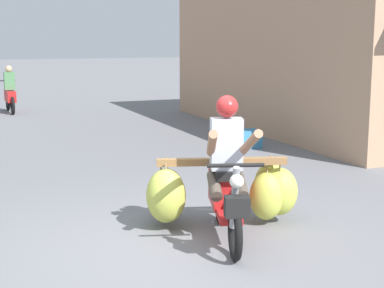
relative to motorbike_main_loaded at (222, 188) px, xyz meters
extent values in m
plane|color=slate|center=(-0.87, -0.43, -0.48)|extent=(120.00, 120.00, 0.00)
torus|color=black|center=(-0.30, -0.95, -0.20)|extent=(0.25, 0.56, 0.56)
torus|color=black|center=(0.07, 0.19, -0.20)|extent=(0.25, 0.56, 0.56)
cube|color=red|center=(-0.15, -0.47, -0.16)|extent=(0.40, 0.61, 0.08)
cube|color=red|center=(-0.02, -0.09, 0.02)|extent=(0.46, 0.70, 0.36)
cube|color=black|center=(-0.05, -0.17, 0.24)|extent=(0.43, 0.65, 0.10)
cylinder|color=gray|center=(-0.28, -0.89, 0.14)|extent=(0.15, 0.29, 0.69)
cylinder|color=black|center=(-0.30, -0.93, 0.48)|extent=(0.55, 0.21, 0.04)
sphere|color=silver|center=(-0.32, -1.01, 0.34)|extent=(0.14, 0.14, 0.14)
cube|color=black|center=(-0.33, -1.04, 0.10)|extent=(0.28, 0.23, 0.20)
cube|color=red|center=(-0.30, -0.95, 0.10)|extent=(0.18, 0.30, 0.04)
cube|color=olive|center=(0.02, 0.05, 0.30)|extent=(1.46, 0.56, 0.08)
cube|color=olive|center=(0.08, 0.22, 0.27)|extent=(1.31, 0.49, 0.06)
ellipsoid|color=#BAC449|center=(0.53, -0.10, -0.13)|extent=(0.52, 0.50, 0.57)
cylinder|color=#998459|center=(0.53, -0.10, 0.21)|extent=(0.02, 0.02, 0.18)
ellipsoid|color=#BAC449|center=(0.72, -0.07, -0.10)|extent=(0.57, 0.55, 0.57)
cylinder|color=#998459|center=(0.72, -0.07, 0.23)|extent=(0.02, 0.02, 0.15)
ellipsoid|color=#B0BB40|center=(-0.61, 0.36, -0.11)|extent=(0.42, 0.40, 0.56)
cylinder|color=#998459|center=(-0.61, 0.36, 0.22)|extent=(0.02, 0.02, 0.16)
ellipsoid|color=#BDC74C|center=(-0.62, 0.17, -0.08)|extent=(0.60, 0.59, 0.62)
cylinder|color=#998459|center=(-0.62, 0.17, 0.25)|extent=(0.02, 0.02, 0.10)
ellipsoid|color=#BAC44A|center=(0.71, 0.12, -0.05)|extent=(0.42, 0.38, 0.54)
cylinder|color=#998459|center=(0.71, 0.12, 0.25)|extent=(0.02, 0.02, 0.12)
ellipsoid|color=#C1CB51|center=(-0.49, 0.51, -0.10)|extent=(0.49, 0.46, 0.52)
cylinder|color=#998459|center=(-0.49, 0.51, 0.22)|extent=(0.02, 0.02, 0.17)
cube|color=#B2B7C6|center=(-0.09, -0.28, 0.57)|extent=(0.39, 0.31, 0.56)
sphere|color=#B22626|center=(-0.09, -0.30, 0.98)|extent=(0.24, 0.24, 0.24)
cylinder|color=#9E7051|center=(-0.01, -0.67, 0.63)|extent=(0.26, 0.72, 0.39)
cylinder|color=#9E7051|center=(-0.38, -0.55, 0.63)|extent=(0.35, 0.70, 0.39)
cylinder|color=#4C4238|center=(0.01, -0.44, 0.14)|extent=(0.26, 0.46, 0.27)
cylinder|color=#4C4238|center=(-0.26, -0.35, 0.14)|extent=(0.26, 0.46, 0.27)
torus|color=black|center=(-1.23, 12.76, -0.22)|extent=(0.10, 0.52, 0.52)
torus|color=black|center=(-1.19, 11.66, -0.22)|extent=(0.10, 0.52, 0.52)
cube|color=red|center=(-1.21, 12.11, 0.02)|extent=(0.27, 0.91, 0.32)
cylinder|color=black|center=(-1.23, 12.71, 0.44)|extent=(0.50, 0.05, 0.04)
cube|color=#4C7F51|center=(-1.21, 12.09, 0.47)|extent=(0.31, 0.21, 0.52)
sphere|color=tan|center=(-1.21, 12.11, 0.82)|extent=(0.20, 0.20, 0.20)
cube|color=tan|center=(5.95, 6.32, 1.19)|extent=(4.65, 8.78, 3.34)
cube|color=teal|center=(2.62, 4.44, -0.30)|extent=(0.56, 0.40, 0.36)
camera|label=1|loc=(-2.80, -5.91, 1.69)|focal=54.87mm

